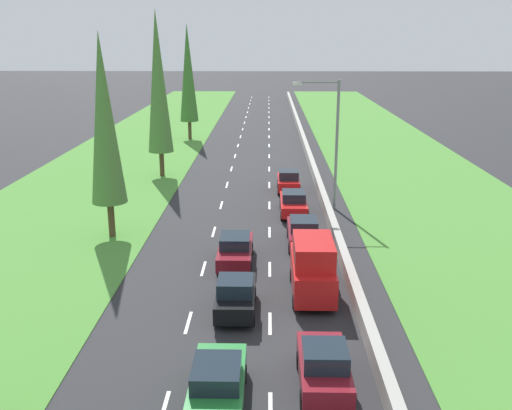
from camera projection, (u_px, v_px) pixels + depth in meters
ground_plane at (253, 151)px, 62.16m from camera, size 300.00×300.00×0.00m
grass_verge_left at (136, 150)px, 62.41m from camera, size 14.00×140.00×0.04m
grass_verge_right at (387, 151)px, 61.87m from camera, size 14.00×140.00×0.04m
median_barrier at (306, 147)px, 61.93m from camera, size 0.44×120.00×0.85m
lane_markings at (253, 151)px, 62.16m from camera, size 3.64×116.00×0.01m
maroon_hatchback_right_lane at (324, 366)px, 19.94m from camera, size 1.74×3.90×1.72m
red_van_right_lane at (313, 267)px, 27.08m from camera, size 1.96×4.90×2.82m
green_sedan_centre_lane at (217, 385)px, 18.92m from camera, size 1.82×4.50×1.64m
black_hatchback_centre_lane at (236, 295)px, 25.42m from camera, size 1.74×3.90×1.72m
maroon_sedan_right_lane at (303, 232)px, 33.80m from camera, size 1.82×4.50×1.64m
red_sedan_right_lane at (293, 203)px, 39.69m from camera, size 1.82×4.50×1.64m
maroon_sedan_centre_lane at (235, 249)px, 31.01m from camera, size 1.82×4.50×1.64m
red_hatchback_right_lane at (288, 181)px, 45.59m from camera, size 1.74×3.90×1.72m
poplar_tree_second at (104, 120)px, 33.47m from camera, size 2.10×2.10×12.16m
poplar_tree_third at (158, 82)px, 48.55m from camera, size 2.15×2.15×14.06m
poplar_tree_fourth at (188, 73)px, 66.82m from camera, size 2.13×2.13×13.31m
street_light_mast at (332, 136)px, 39.72m from camera, size 3.20×0.28×9.00m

